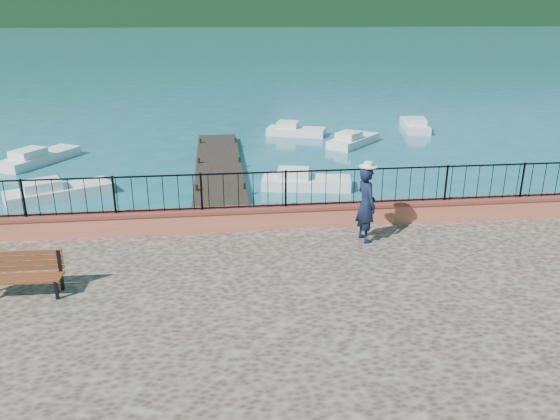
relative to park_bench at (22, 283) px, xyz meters
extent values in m
plane|color=#19596B|center=(6.08, -0.57, -1.48)|extent=(2000.00, 2000.00, 0.00)
cube|color=#BF6545|center=(6.08, 3.13, 0.01)|extent=(28.00, 0.46, 0.58)
cube|color=black|center=(6.08, 3.13, 0.78)|extent=(27.00, 0.05, 0.95)
cube|color=#2D231C|center=(4.08, 11.43, -1.33)|extent=(2.00, 16.00, 0.30)
cube|color=black|center=(6.08, 299.43, 7.52)|extent=(900.00, 60.00, 18.00)
ellipsoid|color=#142D23|center=(226.08, 559.43, -1.48)|extent=(448.00, 384.00, 180.00)
cube|color=black|center=(0.00, -0.04, -0.07)|extent=(1.62, 0.52, 0.40)
cube|color=brown|center=(0.00, 0.20, 0.37)|extent=(1.61, 0.11, 0.49)
imported|color=black|center=(7.64, 1.98, 0.68)|extent=(0.60, 0.78, 1.92)
cylinder|color=white|center=(7.64, 1.98, 1.70)|extent=(0.44, 0.44, 0.12)
cube|color=silver|center=(-1.99, 10.07, -1.08)|extent=(3.94, 2.83, 0.80)
cube|color=white|center=(7.53, 10.20, -1.08)|extent=(3.69, 1.93, 0.80)
cube|color=silver|center=(11.25, 17.41, -1.08)|extent=(3.32, 3.43, 0.80)
cube|color=silver|center=(-4.22, 15.56, -1.08)|extent=(3.15, 4.18, 0.80)
cube|color=silver|center=(8.59, 20.18, -1.08)|extent=(3.52, 2.32, 0.80)
cube|color=silver|center=(15.95, 21.05, -1.08)|extent=(2.05, 4.13, 0.80)
camera|label=1|loc=(4.01, -10.41, 5.15)|focal=35.00mm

